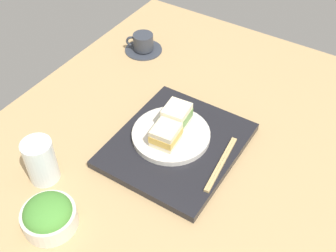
{
  "coord_description": "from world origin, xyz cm",
  "views": [
    {
      "loc": [
        -62.82,
        -41.61,
        84.48
      ],
      "look_at": [
        5.84,
        1.97,
        5.0
      ],
      "focal_mm": 45.44,
      "sensor_mm": 36.0,
      "label": 1
    }
  ],
  "objects_px": {
    "chopsticks_pair": "(221,164)",
    "coffee_cup": "(143,44)",
    "drinking_glass": "(41,161)",
    "salad_bowl": "(49,215)",
    "sandwich_far": "(177,116)",
    "sandwich_near": "(165,135)",
    "sandwich_plate": "(171,135)"
  },
  "relations": [
    {
      "from": "sandwich_near",
      "to": "sandwich_far",
      "type": "height_order",
      "value": "sandwich_far"
    },
    {
      "from": "sandwich_plate",
      "to": "coffee_cup",
      "type": "bearing_deg",
      "value": 44.48
    },
    {
      "from": "chopsticks_pair",
      "to": "drinking_glass",
      "type": "height_order",
      "value": "drinking_glass"
    },
    {
      "from": "sandwich_plate",
      "to": "coffee_cup",
      "type": "relative_size",
      "value": 1.64
    },
    {
      "from": "sandwich_plate",
      "to": "chopsticks_pair",
      "type": "distance_m",
      "value": 0.16
    },
    {
      "from": "sandwich_far",
      "to": "salad_bowl",
      "type": "height_order",
      "value": "sandwich_far"
    },
    {
      "from": "sandwich_plate",
      "to": "sandwich_near",
      "type": "relative_size",
      "value": 2.69
    },
    {
      "from": "chopsticks_pair",
      "to": "sandwich_far",
      "type": "bearing_deg",
      "value": 72.75
    },
    {
      "from": "sandwich_far",
      "to": "drinking_glass",
      "type": "height_order",
      "value": "drinking_glass"
    },
    {
      "from": "salad_bowl",
      "to": "sandwich_plate",
      "type": "bearing_deg",
      "value": -14.36
    },
    {
      "from": "salad_bowl",
      "to": "coffee_cup",
      "type": "bearing_deg",
      "value": 17.85
    },
    {
      "from": "sandwich_far",
      "to": "chopsticks_pair",
      "type": "xyz_separation_m",
      "value": [
        -0.05,
        -0.16,
        -0.04
      ]
    },
    {
      "from": "chopsticks_pair",
      "to": "coffee_cup",
      "type": "bearing_deg",
      "value": 54.66
    },
    {
      "from": "sandwich_far",
      "to": "drinking_glass",
      "type": "bearing_deg",
      "value": 147.12
    },
    {
      "from": "sandwich_near",
      "to": "salad_bowl",
      "type": "relative_size",
      "value": 0.63
    },
    {
      "from": "coffee_cup",
      "to": "drinking_glass",
      "type": "height_order",
      "value": "drinking_glass"
    },
    {
      "from": "sandwich_plate",
      "to": "chopsticks_pair",
      "type": "xyz_separation_m",
      "value": [
        -0.02,
        -0.16,
        -0.0
      ]
    },
    {
      "from": "sandwich_plate",
      "to": "sandwich_far",
      "type": "relative_size",
      "value": 2.71
    },
    {
      "from": "sandwich_near",
      "to": "drinking_glass",
      "type": "bearing_deg",
      "value": 138.59
    },
    {
      "from": "chopsticks_pair",
      "to": "coffee_cup",
      "type": "relative_size",
      "value": 1.52
    },
    {
      "from": "sandwich_far",
      "to": "salad_bowl",
      "type": "bearing_deg",
      "value": 167.52
    },
    {
      "from": "sandwich_far",
      "to": "salad_bowl",
      "type": "xyz_separation_m",
      "value": [
        -0.4,
        0.09,
        -0.03
      ]
    },
    {
      "from": "sandwich_far",
      "to": "coffee_cup",
      "type": "height_order",
      "value": "sandwich_far"
    },
    {
      "from": "chopsticks_pair",
      "to": "drinking_glass",
      "type": "relative_size",
      "value": 1.61
    },
    {
      "from": "drinking_glass",
      "to": "coffee_cup",
      "type": "bearing_deg",
      "value": 10.66
    },
    {
      "from": "salad_bowl",
      "to": "chopsticks_pair",
      "type": "distance_m",
      "value": 0.43
    },
    {
      "from": "sandwich_plate",
      "to": "salad_bowl",
      "type": "relative_size",
      "value": 1.69
    },
    {
      "from": "sandwich_near",
      "to": "sandwich_far",
      "type": "xyz_separation_m",
      "value": [
        0.07,
        0.01,
        0.0
      ]
    },
    {
      "from": "sandwich_plate",
      "to": "chopsticks_pair",
      "type": "bearing_deg",
      "value": -95.55
    },
    {
      "from": "sandwich_plate",
      "to": "sandwich_near",
      "type": "xyz_separation_m",
      "value": [
        -0.04,
        -0.0,
        0.03
      ]
    },
    {
      "from": "drinking_glass",
      "to": "salad_bowl",
      "type": "bearing_deg",
      "value": -130.74
    },
    {
      "from": "salad_bowl",
      "to": "drinking_glass",
      "type": "xyz_separation_m",
      "value": [
        0.09,
        0.11,
        0.03
      ]
    }
  ]
}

